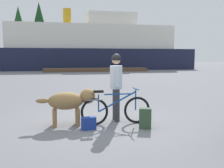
# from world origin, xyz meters

# --- Properties ---
(ground_plane) EXTENTS (160.00, 160.00, 0.00)m
(ground_plane) POSITION_xyz_m (0.00, 0.00, 0.00)
(ground_plane) COLOR slate
(bicycle) EXTENTS (1.76, 0.44, 0.89)m
(bicycle) POSITION_xyz_m (0.24, -0.26, 0.37)
(bicycle) COLOR black
(bicycle) RESTS_ON ground_plane
(person_cyclist) EXTENTS (0.32, 0.53, 1.75)m
(person_cyclist) POSITION_xyz_m (0.33, 0.11, 1.06)
(person_cyclist) COLOR #333338
(person_cyclist) RESTS_ON ground_plane
(dog) EXTENTS (1.42, 0.50, 0.90)m
(dog) POSITION_xyz_m (-0.86, -0.11, 0.60)
(dog) COLOR olive
(dog) RESTS_ON ground_plane
(backpack) EXTENTS (0.33, 0.29, 0.48)m
(backpack) POSITION_xyz_m (0.85, -0.74, 0.24)
(backpack) COLOR #334C33
(backpack) RESTS_ON ground_plane
(handbag_pannier) EXTENTS (0.35, 0.23, 0.29)m
(handbag_pannier) POSITION_xyz_m (-0.46, -0.57, 0.14)
(handbag_pannier) COLOR navy
(handbag_pannier) RESTS_ON ground_plane
(dock_pier) EXTENTS (12.06, 2.10, 0.40)m
(dock_pier) POSITION_xyz_m (3.04, 23.19, 0.20)
(dock_pier) COLOR brown
(dock_pier) RESTS_ON ground_plane
(ferry_boat) EXTENTS (27.66, 8.95, 8.39)m
(ferry_boat) POSITION_xyz_m (3.43, 30.02, 2.92)
(ferry_boat) COLOR #191E38
(ferry_boat) RESTS_ON ground_plane
(sailboat_moored) EXTENTS (7.89, 2.21, 7.10)m
(sailboat_moored) POSITION_xyz_m (2.07, 35.59, 0.48)
(sailboat_moored) COLOR silver
(sailboat_moored) RESTS_ON ground_plane
(pine_tree_far_left) EXTENTS (3.77, 3.77, 10.92)m
(pine_tree_far_left) POSITION_xyz_m (-8.43, 43.04, 7.15)
(pine_tree_far_left) COLOR #4C331E
(pine_tree_far_left) RESTS_ON ground_plane
(pine_tree_center) EXTENTS (4.20, 4.20, 11.84)m
(pine_tree_center) POSITION_xyz_m (-4.76, 43.04, 7.49)
(pine_tree_center) COLOR #4C331E
(pine_tree_center) RESTS_ON ground_plane
(pine_tree_far_right) EXTENTS (3.51, 3.51, 9.74)m
(pine_tree_far_right) POSITION_xyz_m (14.10, 45.38, 6.50)
(pine_tree_far_right) COLOR #4C331E
(pine_tree_far_right) RESTS_ON ground_plane
(pine_tree_mid_back) EXTENTS (3.02, 3.02, 8.79)m
(pine_tree_mid_back) POSITION_xyz_m (6.05, 48.94, 5.42)
(pine_tree_mid_back) COLOR #4C331E
(pine_tree_mid_back) RESTS_ON ground_plane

